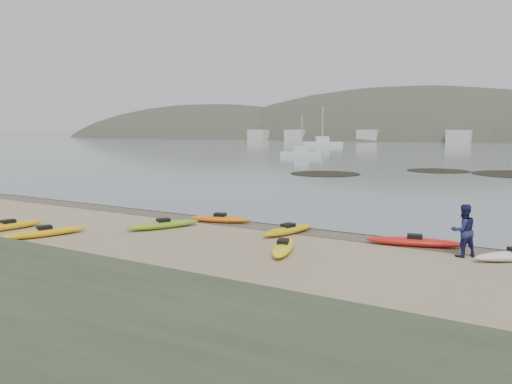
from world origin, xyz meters
The scene contains 6 objects.
ground centered at (0.00, 0.00, 0.00)m, with size 600.00×600.00×0.00m, color tan.
wet_sand centered at (0.00, -0.30, 0.00)m, with size 60.00×60.00×0.00m, color brown.
kayaks centered at (0.84, -3.29, 0.17)m, with size 22.00×8.98×0.34m.
person_east centered at (9.54, -1.69, 0.94)m, with size 0.91×0.71×1.88m, color navy.
kelp_mats centered at (3.38, 32.23, 0.03)m, with size 25.11×17.47×0.04m.
moored_boats centered at (-5.35, 80.30, 0.57)m, with size 86.02×59.58×1.35m.
Camera 1 is at (12.11, -20.26, 4.52)m, focal length 35.00 mm.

